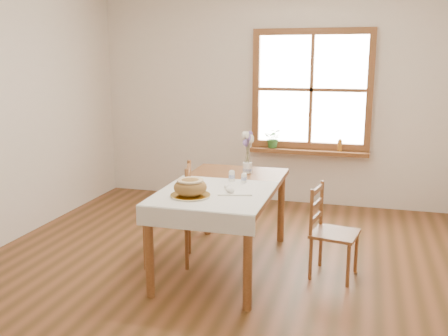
% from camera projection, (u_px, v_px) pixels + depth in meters
% --- Properties ---
extents(ground, '(5.00, 5.00, 0.00)m').
position_uv_depth(ground, '(214.00, 279.00, 4.24)').
color(ground, brown).
rests_on(ground, ground).
extents(room_walls, '(4.60, 5.10, 2.65)m').
position_uv_depth(room_walls, '(213.00, 75.00, 3.87)').
color(room_walls, '#EFE2CF').
rests_on(room_walls, ground).
extents(window, '(1.46, 0.08, 1.46)m').
position_uv_depth(window, '(311.00, 90.00, 6.11)').
color(window, brown).
rests_on(window, ground).
extents(window_sill, '(1.46, 0.20, 0.05)m').
position_uv_depth(window_sill, '(309.00, 152.00, 6.21)').
color(window_sill, brown).
rests_on(window_sill, ground).
extents(dining_table, '(0.90, 1.60, 0.75)m').
position_uv_depth(dining_table, '(224.00, 194.00, 4.38)').
color(dining_table, brown).
rests_on(dining_table, ground).
extents(table_linen, '(0.91, 0.99, 0.01)m').
position_uv_depth(table_linen, '(214.00, 193.00, 4.07)').
color(table_linen, white).
rests_on(table_linen, dining_table).
extents(chair_left, '(0.55, 0.54, 0.91)m').
position_uv_depth(chair_left, '(167.00, 214.00, 4.51)').
color(chair_left, brown).
rests_on(chair_left, ground).
extents(chair_right, '(0.44, 0.43, 0.79)m').
position_uv_depth(chair_right, '(335.00, 232.00, 4.21)').
color(chair_right, brown).
rests_on(chair_right, ground).
extents(bread_plate, '(0.39, 0.39, 0.02)m').
position_uv_depth(bread_plate, '(190.00, 196.00, 3.95)').
color(bread_plate, white).
rests_on(bread_plate, table_linen).
extents(bread_loaf, '(0.26, 0.26, 0.15)m').
position_uv_depth(bread_loaf, '(190.00, 186.00, 3.93)').
color(bread_loaf, olive).
rests_on(bread_loaf, bread_plate).
extents(egg_napkin, '(0.33, 0.30, 0.01)m').
position_uv_depth(egg_napkin, '(235.00, 191.00, 4.08)').
color(egg_napkin, white).
rests_on(egg_napkin, table_linen).
extents(eggs, '(0.25, 0.24, 0.05)m').
position_uv_depth(eggs, '(235.00, 188.00, 4.07)').
color(eggs, white).
rests_on(eggs, egg_napkin).
extents(salt_shaker, '(0.07, 0.07, 0.10)m').
position_uv_depth(salt_shaker, '(232.00, 176.00, 4.43)').
color(salt_shaker, white).
rests_on(salt_shaker, table_linen).
extents(pepper_shaker, '(0.05, 0.05, 0.09)m').
position_uv_depth(pepper_shaker, '(244.00, 178.00, 4.37)').
color(pepper_shaker, white).
rests_on(pepper_shaker, table_linen).
extents(flower_vase, '(0.11, 0.11, 0.10)m').
position_uv_depth(flower_vase, '(247.00, 168.00, 4.77)').
color(flower_vase, white).
rests_on(flower_vase, dining_table).
extents(lavender_bouquet, '(0.16, 0.16, 0.30)m').
position_uv_depth(lavender_bouquet, '(248.00, 148.00, 4.73)').
color(lavender_bouquet, '#6F5496').
rests_on(lavender_bouquet, flower_vase).
extents(potted_plant, '(0.22, 0.25, 0.19)m').
position_uv_depth(potted_plant, '(273.00, 140.00, 6.30)').
color(potted_plant, '#2E6729').
rests_on(potted_plant, window_sill).
extents(amber_bottle, '(0.06, 0.06, 0.15)m').
position_uv_depth(amber_bottle, '(340.00, 145.00, 6.09)').
color(amber_bottle, '#AF6B20').
rests_on(amber_bottle, window_sill).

